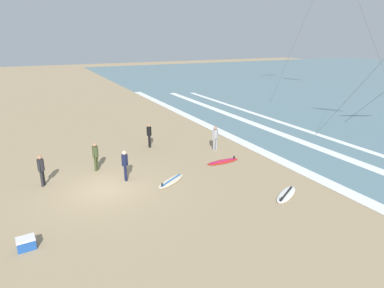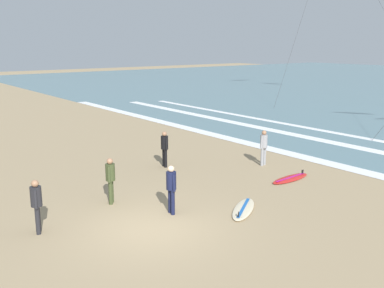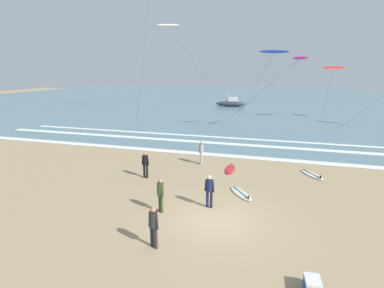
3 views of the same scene
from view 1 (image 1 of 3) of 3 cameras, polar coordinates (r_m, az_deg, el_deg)
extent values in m
plane|color=#9E8763|center=(17.09, -14.43, -7.37)|extent=(160.00, 160.00, 0.00)
cube|color=white|center=(20.71, 15.10, -2.85)|extent=(58.02, 0.85, 0.01)
cube|color=white|center=(24.19, 19.93, -0.33)|extent=(49.57, 0.80, 0.01)
cube|color=white|center=(25.76, 24.16, 0.24)|extent=(48.20, 0.56, 0.01)
cylinder|color=black|center=(22.73, -7.30, 0.54)|extent=(0.13, 0.13, 0.82)
cylinder|color=black|center=(22.54, -7.21, 0.40)|extent=(0.13, 0.13, 0.82)
cylinder|color=black|center=(22.44, -7.32, 2.18)|extent=(0.32, 0.32, 0.58)
cylinder|color=black|center=(22.62, -7.40, 2.24)|extent=(0.15, 0.11, 0.56)
cylinder|color=black|center=(22.27, -7.24, 1.99)|extent=(0.15, 0.11, 0.56)
sphere|color=#9E7051|center=(22.34, -7.36, 3.13)|extent=(0.21, 0.21, 0.21)
cylinder|color=#232328|center=(18.37, -23.97, -5.19)|extent=(0.13, 0.13, 0.82)
cylinder|color=#232328|center=(18.20, -24.18, -5.44)|extent=(0.13, 0.13, 0.82)
cylinder|color=#232328|center=(18.04, -24.35, -3.26)|extent=(0.32, 0.32, 0.58)
cylinder|color=#232328|center=(18.21, -24.14, -3.13)|extent=(0.16, 0.13, 0.56)
cylinder|color=#232328|center=(17.88, -24.55, -3.55)|extent=(0.16, 0.13, 0.56)
sphere|color=#9E7051|center=(17.91, -24.51, -2.11)|extent=(0.21, 0.21, 0.21)
cylinder|color=#141938|center=(17.76, -11.28, -4.71)|extent=(0.13, 0.13, 0.82)
cylinder|color=#141938|center=(17.57, -11.21, -4.95)|extent=(0.13, 0.13, 0.82)
cylinder|color=#141938|center=(17.41, -11.38, -2.70)|extent=(0.32, 0.32, 0.58)
cylinder|color=#141938|center=(17.59, -11.45, -2.57)|extent=(0.15, 0.11, 0.56)
cylinder|color=#141938|center=(17.24, -11.30, -2.99)|extent=(0.15, 0.11, 0.56)
sphere|color=#DBB28E|center=(17.28, -11.46, -1.51)|extent=(0.21, 0.21, 0.21)
cylinder|color=gray|center=(21.84, 3.75, -0.07)|extent=(0.13, 0.13, 0.82)
cylinder|color=gray|center=(21.96, 4.15, 0.02)|extent=(0.13, 0.13, 0.82)
cylinder|color=gray|center=(21.70, 3.99, 1.73)|extent=(0.32, 0.32, 0.58)
cylinder|color=gray|center=(21.59, 3.61, 1.59)|extent=(0.11, 0.15, 0.56)
cylinder|color=gray|center=(21.82, 4.36, 1.75)|extent=(0.11, 0.15, 0.56)
sphere|color=#9E7051|center=(21.59, 4.01, 2.72)|extent=(0.21, 0.21, 0.21)
cylinder|color=#384223|center=(19.22, -16.12, -3.31)|extent=(0.13, 0.13, 0.82)
cylinder|color=#384223|center=(19.38, -15.82, -3.10)|extent=(0.13, 0.13, 0.82)
cylinder|color=#384223|center=(19.07, -16.15, -1.24)|extent=(0.32, 0.32, 0.58)
cylinder|color=#384223|center=(18.93, -16.42, -1.49)|extent=(0.16, 0.16, 0.56)
cylinder|color=#384223|center=(19.23, -15.87, -1.13)|extent=(0.16, 0.16, 0.56)
sphere|color=#9E7051|center=(18.95, -16.25, -0.14)|extent=(0.21, 0.21, 0.21)
ellipsoid|color=red|center=(19.94, 5.26, -3.00)|extent=(0.72, 2.13, 0.09)
cube|color=#BF198C|center=(19.93, 5.26, -2.86)|extent=(0.20, 1.79, 0.01)
cube|color=black|center=(20.35, 7.17, -2.25)|extent=(0.02, 0.12, 0.16)
ellipsoid|color=beige|center=(17.32, -3.58, -6.29)|extent=(1.69, 2.07, 0.09)
cube|color=#1959B2|center=(17.30, -3.58, -6.14)|extent=(1.10, 1.52, 0.01)
cube|color=black|center=(16.65, -5.11, -6.89)|extent=(0.08, 0.11, 0.16)
ellipsoid|color=silver|center=(16.50, 15.73, -8.25)|extent=(1.62, 2.10, 0.09)
cube|color=black|center=(16.48, 15.75, -8.10)|extent=(1.03, 1.57, 0.01)
cube|color=black|center=(15.73, 14.89, -9.01)|extent=(0.08, 0.11, 0.16)
cylinder|color=#333333|center=(41.34, 28.59, 14.67)|extent=(10.39, 3.52, 12.65)
cylinder|color=#333333|center=(26.55, 27.03, 9.27)|extent=(3.78, 3.87, 8.07)
cylinder|color=#333333|center=(42.49, 18.15, 18.42)|extent=(2.03, 9.16, 16.32)
cube|color=#1E4C9E|center=(13.54, -26.37, -15.04)|extent=(0.49, 0.64, 0.36)
cube|color=silver|center=(13.43, -26.50, -14.25)|extent=(0.50, 0.65, 0.08)
camera|label=2|loc=(6.45, -58.72, -7.06)|focal=40.83mm
camera|label=3|loc=(15.79, -62.59, 5.72)|focal=28.88mm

